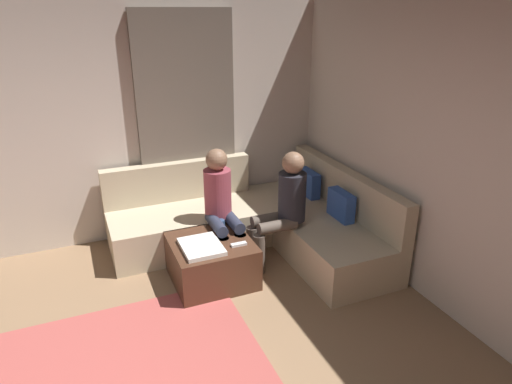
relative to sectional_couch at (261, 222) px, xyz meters
name	(u,v)px	position (x,y,z in m)	size (l,w,h in m)	color
wall_back	(512,180)	(2.08, 1.06, 1.07)	(6.00, 0.12, 2.70)	beige
wall_left	(62,127)	(-0.86, -1.88, 1.07)	(0.12, 6.00, 2.70)	beige
curtain_panel	(188,126)	(-0.76, -0.58, 0.97)	(0.06, 1.10, 2.50)	#726659
sectional_couch	(261,222)	(0.00, 0.00, 0.00)	(2.10, 2.55, 0.87)	#C6B593
ottoman	(211,260)	(0.46, -0.73, -0.07)	(0.76, 0.76, 0.42)	#4C2D1E
folded_blanket	(201,247)	(0.56, -0.85, 0.16)	(0.44, 0.36, 0.04)	white
coffee_mug	(221,224)	(0.24, -0.55, 0.19)	(0.08, 0.08, 0.10)	#334C72
game_remote	(239,244)	(0.64, -0.51, 0.15)	(0.05, 0.15, 0.02)	white
person_on_couch_back	(283,205)	(0.44, 0.06, 0.38)	(0.30, 0.60, 1.20)	brown
person_on_couch_side	(221,203)	(0.15, -0.51, 0.38)	(0.60, 0.30, 1.20)	#2D3347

